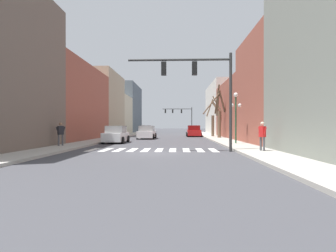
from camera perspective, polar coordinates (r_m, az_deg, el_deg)
name	(u,v)px	position (r m, az deg, el deg)	size (l,w,h in m)	color
ground_plane	(150,153)	(15.87, -3.98, -5.83)	(240.00, 240.00, 0.00)	#424247
sidewalk_left	(45,151)	(17.72, -25.19, -4.97)	(2.36, 90.00, 0.15)	#ADA89E
sidewalk_right	(258,152)	(16.48, 18.94, -5.35)	(2.36, 90.00, 0.15)	#ADA89E
building_row_left	(96,104)	(40.79, -15.50, 4.69)	(6.00, 58.02, 10.98)	#66564C
building_row_right	(252,100)	(32.92, 17.89, 5.35)	(6.00, 45.89, 11.62)	gray
crosswalk_stripes	(153,150)	(17.62, -3.37, -5.22)	(8.55, 2.60, 0.01)	white
traffic_signal_near	(201,80)	(16.81, 7.12, 9.83)	(6.54, 0.28, 6.18)	#2D2D2D
traffic_signal_far	(181,114)	(60.90, 2.75, 2.70)	(6.89, 0.28, 5.86)	#2D2D2D
street_lamp_right_corner	(236,107)	(22.71, 14.55, 3.95)	(0.95, 0.36, 4.25)	#1E4C2D
car_driving_toward_lane	(146,130)	(48.66, -4.76, -0.87)	(2.00, 4.25, 1.67)	silver
car_driving_away_lane	(194,131)	(38.69, 5.60, -1.16)	(2.14, 4.33, 1.64)	red
car_parked_right_far	(147,133)	(32.27, -4.64, -1.45)	(2.12, 4.71, 1.60)	white
car_parked_left_far	(116,135)	(25.18, -11.23, -1.90)	(1.99, 4.15, 1.60)	white
pedestrian_waiting_at_curb	(61,132)	(20.86, -22.34, -1.19)	(0.55, 0.62, 1.72)	#4C4C51
pedestrian_near_right_corner	(262,134)	(16.45, 19.85, -1.56)	(0.34, 0.72, 1.72)	#4C4C51
street_tree_right_mid	(214,118)	(36.53, 10.05, 1.76)	(2.58, 2.19, 5.54)	brown
street_tree_right_near	(219,113)	(32.82, 10.95, 2.69)	(2.94, 1.94, 6.54)	brown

